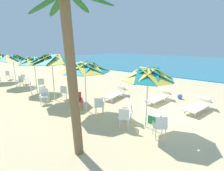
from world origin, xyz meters
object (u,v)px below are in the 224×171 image
at_px(beach_umbrella_1, 85,68).
at_px(cooler_box, 155,119).
at_px(beach_umbrella_0, 148,75).
at_px(palm_tree_0, 69,55).
at_px(beach_umbrella_2, 52,60).
at_px(beach_ball, 180,97).
at_px(plastic_chair_11, 20,81).
at_px(sun_lounger_0, 198,106).
at_px(beach_umbrella_3, 34,61).
at_px(plastic_chair_10, 24,78).
at_px(plastic_chair_12, 9,75).
at_px(sun_lounger_1, 158,97).
at_px(plastic_chair_1, 124,117).
at_px(sun_lounger_2, 116,94).
at_px(plastic_chair_7, 65,91).
at_px(plastic_chair_2, 128,111).
at_px(plastic_chair_4, 78,99).
at_px(plastic_chair_5, 44,95).
at_px(plastic_chair_0, 160,126).
at_px(plastic_chair_9, 41,83).
at_px(plastic_chair_8, 33,87).
at_px(beach_umbrella_4, 13,58).
at_px(plastic_chair_3, 99,105).
at_px(plastic_chair_6, 44,92).

xyz_separation_m(beach_umbrella_1, cooler_box, (3.39, 0.89, -2.05)).
xyz_separation_m(beach_umbrella_0, palm_tree_0, (-0.84, -3.04, 0.88)).
height_order(beach_umbrella_2, beach_ball, beach_umbrella_2).
xyz_separation_m(plastic_chair_11, sun_lounger_0, (12.47, 3.50, -0.22)).
bearing_deg(beach_umbrella_3, plastic_chair_10, 171.16).
height_order(plastic_chair_12, sun_lounger_1, plastic_chair_12).
distance_m(plastic_chair_1, sun_lounger_2, 4.10).
bearing_deg(plastic_chair_7, beach_umbrella_2, -133.62).
relative_size(beach_umbrella_0, sun_lounger_2, 1.17).
distance_m(beach_umbrella_1, cooler_box, 4.06).
bearing_deg(beach_umbrella_2, sun_lounger_2, 44.38).
xyz_separation_m(beach_umbrella_2, sun_lounger_2, (2.75, 2.69, -2.20)).
distance_m(plastic_chair_2, plastic_chair_4, 3.00).
height_order(beach_umbrella_1, plastic_chair_7, beach_umbrella_1).
bearing_deg(beach_umbrella_3, plastic_chair_11, -174.21).
distance_m(plastic_chair_5, plastic_chair_12, 9.34).
xyz_separation_m(beach_umbrella_1, sun_lounger_1, (2.31, 3.68, -1.98)).
xyz_separation_m(plastic_chair_0, sun_lounger_1, (-1.75, 3.79, -0.22)).
relative_size(beach_umbrella_3, cooler_box, 5.24).
distance_m(plastic_chair_0, plastic_chair_9, 9.97).
distance_m(plastic_chair_7, plastic_chair_8, 2.69).
xyz_separation_m(plastic_chair_11, plastic_chair_12, (-4.01, 0.64, 0.00)).
distance_m(beach_umbrella_0, beach_ball, 5.18).
relative_size(plastic_chair_1, palm_tree_0, 0.18).
xyz_separation_m(plastic_chair_7, sun_lounger_2, (2.31, 2.23, -0.22)).
bearing_deg(sun_lounger_2, plastic_chair_4, -98.54).
height_order(plastic_chair_0, plastic_chair_7, same).
xyz_separation_m(beach_umbrella_0, plastic_chair_1, (-0.65, -0.63, -1.71)).
distance_m(beach_umbrella_4, beach_ball, 13.17).
relative_size(sun_lounger_0, sun_lounger_2, 1.01).
bearing_deg(beach_umbrella_0, plastic_chair_2, -179.71).
bearing_deg(plastic_chair_12, plastic_chair_2, -1.56).
distance_m(beach_umbrella_3, sun_lounger_2, 6.34).
height_order(beach_umbrella_1, plastic_chair_3, beach_umbrella_1).
bearing_deg(beach_umbrella_0, plastic_chair_6, -173.18).
distance_m(plastic_chair_2, plastic_chair_8, 7.48).
bearing_deg(plastic_chair_1, plastic_chair_7, 171.44).
height_order(plastic_chair_7, sun_lounger_1, plastic_chair_7).
bearing_deg(palm_tree_0, beach_umbrella_3, 159.69).
xyz_separation_m(plastic_chair_4, plastic_chair_6, (-2.75, -0.41, 0.00)).
xyz_separation_m(plastic_chair_3, sun_lounger_2, (-1.04, 2.64, -0.22)).
height_order(plastic_chair_3, plastic_chair_9, same).
height_order(plastic_chair_7, beach_umbrella_3, beach_umbrella_3).
distance_m(plastic_chair_6, beach_umbrella_4, 5.85).
bearing_deg(beach_umbrella_4, beach_umbrella_1, -0.88).
height_order(plastic_chair_5, beach_ball, plastic_chair_5).
distance_m(plastic_chair_4, plastic_chair_6, 2.78).
distance_m(plastic_chair_6, plastic_chair_8, 1.74).
height_order(beach_umbrella_3, beach_umbrella_4, beach_umbrella_3).
height_order(plastic_chair_12, sun_lounger_2, plastic_chair_12).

